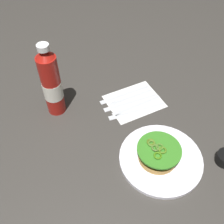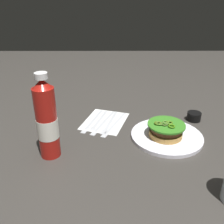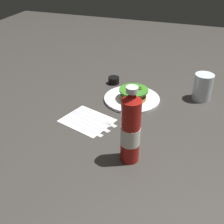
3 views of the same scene
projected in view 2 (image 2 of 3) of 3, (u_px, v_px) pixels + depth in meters
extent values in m
plane|color=#36332F|center=(127.00, 147.00, 0.79)|extent=(3.00, 3.00, 0.00)
cylinder|color=white|center=(167.00, 136.00, 0.84)|extent=(0.24, 0.24, 0.01)
cylinder|color=#BA8943|center=(165.00, 134.00, 0.83)|extent=(0.11, 0.11, 0.02)
cylinder|color=#512D19|center=(166.00, 129.00, 0.82)|extent=(0.10, 0.10, 0.02)
cylinder|color=red|center=(166.00, 126.00, 0.81)|extent=(0.10, 0.10, 0.01)
cylinder|color=#337920|center=(166.00, 125.00, 0.81)|extent=(0.13, 0.13, 0.01)
torus|color=#4B6719|center=(158.00, 123.00, 0.81)|extent=(0.02, 0.02, 0.01)
torus|color=#427B12|center=(172.00, 126.00, 0.79)|extent=(0.02, 0.02, 0.01)
torus|color=#4A7624|center=(159.00, 123.00, 0.80)|extent=(0.02, 0.02, 0.01)
torus|color=#497119|center=(169.00, 123.00, 0.81)|extent=(0.02, 0.02, 0.01)
torus|color=#467A24|center=(165.00, 122.00, 0.81)|extent=(0.02, 0.02, 0.01)
torus|color=#486627|center=(164.00, 124.00, 0.80)|extent=(0.02, 0.02, 0.01)
cylinder|color=#A91912|center=(47.00, 123.00, 0.71)|extent=(0.06, 0.06, 0.22)
cone|color=#A91912|center=(42.00, 83.00, 0.65)|extent=(0.05, 0.05, 0.03)
cylinder|color=white|center=(41.00, 76.00, 0.64)|extent=(0.04, 0.04, 0.02)
cylinder|color=white|center=(48.00, 128.00, 0.71)|extent=(0.06, 0.06, 0.06)
cylinder|color=black|center=(194.00, 116.00, 0.95)|extent=(0.05, 0.05, 0.03)
cube|color=white|center=(105.00, 121.00, 0.95)|extent=(0.22, 0.20, 0.00)
cube|color=silver|center=(94.00, 119.00, 0.96)|extent=(0.17, 0.07, 0.00)
cube|color=silver|center=(87.00, 127.00, 0.90)|extent=(0.08, 0.04, 0.00)
cube|color=silver|center=(99.00, 119.00, 0.95)|extent=(0.17, 0.06, 0.00)
ellipsoid|color=silver|center=(93.00, 128.00, 0.89)|extent=(0.04, 0.03, 0.00)
cube|color=silver|center=(105.00, 120.00, 0.95)|extent=(0.17, 0.08, 0.00)
cube|color=silver|center=(97.00, 129.00, 0.89)|extent=(0.08, 0.05, 0.00)
cube|color=silver|center=(110.00, 121.00, 0.94)|extent=(0.18, 0.06, 0.00)
cube|color=silver|center=(104.00, 131.00, 0.87)|extent=(0.04, 0.03, 0.00)
cube|color=silver|center=(116.00, 122.00, 0.94)|extent=(0.17, 0.09, 0.00)
cube|color=silver|center=(108.00, 131.00, 0.87)|extent=(0.08, 0.05, 0.00)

